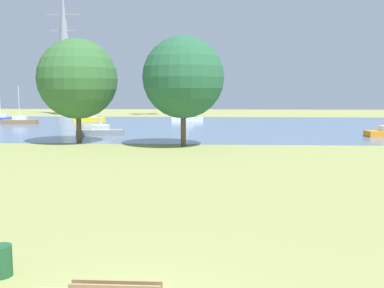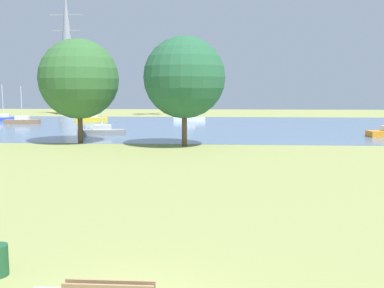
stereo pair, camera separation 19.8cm
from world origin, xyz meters
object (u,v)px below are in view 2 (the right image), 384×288
object	(u,v)px
sailboat_white	(189,119)
tree_mid_shore	(184,78)
tree_east_near	(79,79)
electricity_pylon	(67,53)
sailboat_brown	(22,121)
sailboat_gray	(102,131)
sailboat_blue	(4,118)
sailboat_yellow	(91,118)

from	to	relation	value
sailboat_white	tree_mid_shore	xyz separation A→B (m)	(1.66, -29.72, 5.31)
tree_east_near	electricity_pylon	world-z (taller)	electricity_pylon
sailboat_brown	sailboat_gray	xyz separation A→B (m)	(15.52, -14.98, 0.03)
sailboat_gray	tree_east_near	xyz separation A→B (m)	(-0.17, -6.63, 5.23)
sailboat_blue	sailboat_gray	distance (m)	28.89
sailboat_blue	sailboat_brown	bearing A→B (deg)	-43.77
sailboat_brown	tree_mid_shore	bearing A→B (deg)	-43.21
sailboat_brown	sailboat_blue	size ratio (longest dim) A/B	0.94
sailboat_yellow	tree_mid_shore	xyz separation A→B (m)	(16.64, -29.00, 5.29)
sailboat_gray	electricity_pylon	xyz separation A→B (m)	(-17.56, 40.23, 11.56)
sailboat_white	tree_east_near	distance (m)	29.50
sailboat_blue	tree_east_near	size ratio (longest dim) A/B	0.61
sailboat_white	electricity_pylon	size ratio (longest dim) A/B	0.26
tree_mid_shore	electricity_pylon	bearing A→B (deg)	118.97
sailboat_brown	sailboat_blue	distance (m)	7.32
tree_mid_shore	sailboat_gray	bearing A→B (deg)	138.09
sailboat_blue	tree_east_near	distance (m)	34.13
sailboat_white	tree_mid_shore	bearing A→B (deg)	-86.80
tree_east_near	electricity_pylon	bearing A→B (deg)	110.36
sailboat_blue	sailboat_yellow	bearing A→B (deg)	2.29
sailboat_yellow	sailboat_brown	xyz separation A→B (m)	(-8.25, -5.61, -0.03)
tree_mid_shore	sailboat_yellow	bearing A→B (deg)	119.86
sailboat_yellow	sailboat_brown	distance (m)	9.97
sailboat_brown	electricity_pylon	distance (m)	27.86
sailboat_blue	tree_mid_shore	bearing A→B (deg)	-43.31
sailboat_yellow	sailboat_blue	size ratio (longest dim) A/B	1.43
sailboat_brown	sailboat_gray	size ratio (longest dim) A/B	0.70
sailboat_yellow	electricity_pylon	xyz separation A→B (m)	(-10.28, 19.65, 11.56)
sailboat_brown	tree_mid_shore	world-z (taller)	tree_mid_shore
sailboat_brown	electricity_pylon	size ratio (longest dim) A/B	0.22
sailboat_brown	sailboat_blue	world-z (taller)	sailboat_blue
sailboat_white	electricity_pylon	xyz separation A→B (m)	(-25.26, 18.92, 11.58)
sailboat_yellow	tree_mid_shore	distance (m)	33.85
tree_mid_shore	sailboat_white	bearing A→B (deg)	93.20
tree_east_near	electricity_pylon	size ratio (longest dim) A/B	0.38
sailboat_yellow	sailboat_white	distance (m)	15.00
sailboat_blue	tree_mid_shore	xyz separation A→B (m)	(30.18, -28.45, 5.32)
sailboat_gray	electricity_pylon	bearing A→B (deg)	113.58
sailboat_white	tree_east_near	world-z (taller)	tree_east_near
sailboat_yellow	tree_mid_shore	world-z (taller)	tree_mid_shore
sailboat_brown	tree_east_near	bearing A→B (deg)	-54.59
sailboat_gray	sailboat_blue	bearing A→B (deg)	136.08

